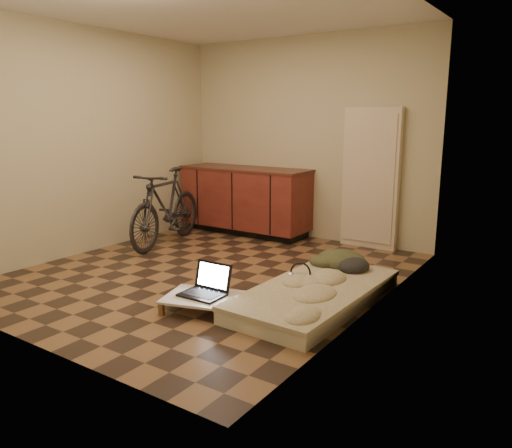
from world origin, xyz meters
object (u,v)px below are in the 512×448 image
Objects in this scene: futon at (315,295)px; lap_desk at (209,299)px; laptop at (206,288)px; bicycle at (166,203)px.

lap_desk is at bearing -133.40° from futon.
lap_desk is (-0.66, -0.65, 0.03)m from futon.
lap_desk is 0.10m from laptop.
futon is 0.95m from laptop.
laptop is at bearing -50.88° from bicycle.
laptop is (-0.06, 0.04, 0.07)m from lap_desk.
bicycle is 0.91× the size of futon.
futon is at bearing 38.50° from laptop.
lap_desk is 2.24× the size of laptop.
bicycle reaches higher than futon.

